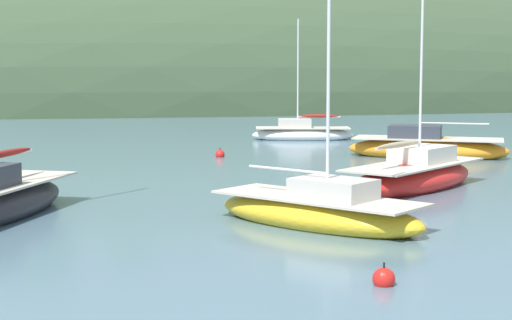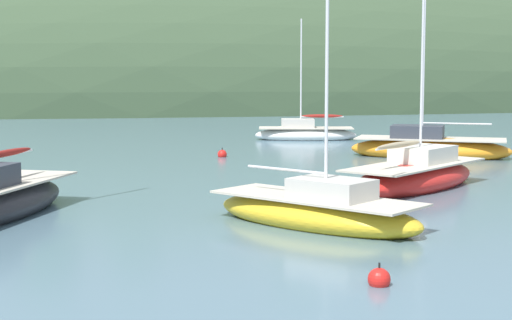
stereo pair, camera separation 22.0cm
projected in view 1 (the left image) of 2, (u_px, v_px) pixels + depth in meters
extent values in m
ellipsoid|color=#384C33|center=(325.00, 106.00, 92.47)|extent=(150.00, 36.00, 31.44)
ellipsoid|color=gold|center=(317.00, 215.00, 21.60)|extent=(5.38, 6.41, 1.01)
cube|color=beige|center=(317.00, 198.00, 21.55)|extent=(4.95, 5.89, 0.06)
cube|color=beige|center=(333.00, 189.00, 21.20)|extent=(2.30, 2.46, 0.55)
cylinder|color=silver|center=(329.00, 46.00, 20.92)|extent=(0.09, 0.09, 7.90)
cylinder|color=silver|center=(287.00, 170.00, 22.12)|extent=(1.58, 2.21, 0.07)
ellipsoid|color=red|center=(414.00, 179.00, 28.43)|extent=(7.20, 6.16, 1.14)
cube|color=beige|center=(414.00, 164.00, 28.37)|extent=(6.62, 5.67, 0.06)
cube|color=silver|center=(422.00, 155.00, 28.78)|extent=(2.77, 2.62, 0.60)
cylinder|color=silver|center=(422.00, 56.00, 28.24)|extent=(0.09, 0.09, 7.45)
cylinder|color=silver|center=(399.00, 146.00, 27.41)|extent=(2.46, 1.82, 0.07)
ellipsoid|color=tan|center=(399.00, 145.00, 27.40)|extent=(2.44, 1.86, 0.20)
cylinder|color=silver|center=(5.00, 155.00, 23.63)|extent=(1.53, 2.88, 0.07)
ellipsoid|color=maroon|center=(5.00, 154.00, 23.62)|extent=(1.59, 2.83, 0.20)
ellipsoid|color=orange|center=(427.00, 150.00, 38.66)|extent=(7.72, 6.08, 1.20)
cube|color=beige|center=(428.00, 139.00, 38.60)|extent=(7.10, 5.59, 0.06)
cube|color=#333842|center=(415.00, 132.00, 38.73)|extent=(2.91, 2.66, 0.62)
cylinder|color=silver|center=(422.00, 41.00, 38.20)|extent=(0.09, 0.09, 9.10)
cylinder|color=silver|center=(454.00, 123.00, 38.18)|extent=(2.72, 1.70, 0.07)
ellipsoid|color=white|center=(303.00, 135.00, 48.32)|extent=(6.32, 3.57, 0.96)
cube|color=beige|center=(303.00, 128.00, 48.27)|extent=(5.81, 3.29, 0.06)
cube|color=beige|center=(295.00, 123.00, 48.24)|extent=(2.20, 1.79, 0.54)
cylinder|color=silver|center=(298.00, 74.00, 47.92)|extent=(0.09, 0.09, 6.37)
cylinder|color=silver|center=(319.00, 117.00, 48.19)|extent=(2.44, 0.74, 0.07)
ellipsoid|color=maroon|center=(319.00, 116.00, 48.19)|extent=(2.38, 0.84, 0.20)
sphere|color=red|center=(220.00, 154.00, 38.65)|extent=(0.44, 0.44, 0.44)
cylinder|color=black|center=(220.00, 149.00, 38.62)|extent=(0.04, 0.04, 0.10)
sphere|color=red|center=(384.00, 279.00, 15.59)|extent=(0.44, 0.44, 0.44)
cylinder|color=black|center=(384.00, 265.00, 15.56)|extent=(0.04, 0.04, 0.10)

